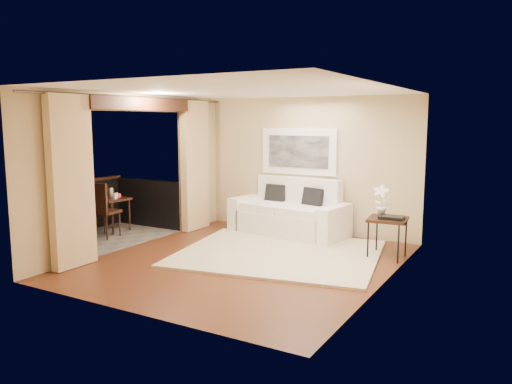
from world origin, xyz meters
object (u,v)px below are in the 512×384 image
Objects in this scene: side_table at (388,221)px; bistro_table at (112,202)px; balcony_chair_far at (101,206)px; balcony_chair_near at (56,215)px; sofa at (290,215)px; ice_bucket at (110,192)px; orchid at (381,200)px.

bistro_table is (-5.40, -0.78, -0.01)m from side_table.
side_table is 0.63× the size of balcony_chair_far.
side_table is 5.46m from bistro_table.
balcony_chair_far reaches higher than bistro_table.
bistro_table is 1.37m from balcony_chair_near.
balcony_chair_near is (-5.39, -2.14, -0.06)m from side_table.
balcony_chair_far is 1.13× the size of balcony_chair_near.
sofa reaches higher than bistro_table.
ice_bucket is at bearing -64.67° from balcony_chair_far.
balcony_chair_near is 4.75× the size of ice_bucket.
ice_bucket is at bearing 109.96° from balcony_chair_near.
balcony_chair_near is (-5.24, -2.28, -0.38)m from orchid.
ice_bucket reaches higher than bistro_table.
balcony_chair_near is 1.45m from ice_bucket.
sofa reaches higher than side_table.
balcony_chair_far is (-5.11, -1.35, 0.02)m from side_table.
ice_bucket is (-0.39, 0.63, 0.15)m from balcony_chair_far.
orchid reaches higher than balcony_chair_far.
orchid is 5.42m from ice_bucket.
side_table is 5.80m from balcony_chair_near.
balcony_chair_near is at bearing -85.65° from ice_bucket.
orchid is 0.77× the size of bistro_table.
balcony_chair_near is at bearing -158.34° from side_table.
balcony_chair_near is at bearing 64.18° from balcony_chair_far.
balcony_chair_far is at bearing -137.73° from sofa.
side_table is 5.29m from balcony_chair_far.
sofa is 3.62m from bistro_table.
balcony_chair_far reaches higher than balcony_chair_near.
balcony_chair_near is at bearing -131.30° from sofa.
orchid is 5.72m from balcony_chair_near.
side_table is 0.72× the size of balcony_chair_near.
balcony_chair_far is (-4.96, -1.48, -0.30)m from orchid.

